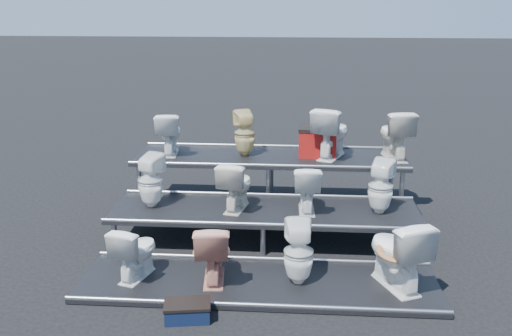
# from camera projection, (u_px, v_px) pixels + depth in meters

# --- Properties ---
(ground) EXTENTS (80.00, 80.00, 0.00)m
(ground) POSITION_uv_depth(u_px,v_px,m) (265.00, 240.00, 7.96)
(ground) COLOR black
(ground) RESTS_ON ground
(tier_front) EXTENTS (4.20, 1.20, 0.06)m
(tier_front) POSITION_uv_depth(u_px,v_px,m) (259.00, 283.00, 6.71)
(tier_front) COLOR black
(tier_front) RESTS_ON ground
(tier_mid) EXTENTS (4.20, 1.20, 0.46)m
(tier_mid) POSITION_uv_depth(u_px,v_px,m) (265.00, 225.00, 7.89)
(tier_mid) COLOR black
(tier_mid) RESTS_ON ground
(tier_back) EXTENTS (4.20, 1.20, 0.86)m
(tier_back) POSITION_uv_depth(u_px,v_px,m) (270.00, 182.00, 9.07)
(tier_back) COLOR black
(tier_back) RESTS_ON ground
(toilet_0) EXTENTS (0.54, 0.73, 0.66)m
(toilet_0) POSITION_uv_depth(u_px,v_px,m) (135.00, 251.00, 6.71)
(toilet_0) COLOR white
(toilet_0) RESTS_ON tier_front
(toilet_1) EXTENTS (0.47, 0.75, 0.73)m
(toilet_1) POSITION_uv_depth(u_px,v_px,m) (213.00, 251.00, 6.63)
(toilet_1) COLOR tan
(toilet_1) RESTS_ON tier_front
(toilet_2) EXTENTS (0.37, 0.38, 0.76)m
(toilet_2) POSITION_uv_depth(u_px,v_px,m) (299.00, 252.00, 6.56)
(toilet_2) COLOR white
(toilet_2) RESTS_ON tier_front
(toilet_3) EXTENTS (0.77, 0.95, 0.85)m
(toilet_3) POSITION_uv_depth(u_px,v_px,m) (397.00, 252.00, 6.47)
(toilet_3) COLOR white
(toilet_3) RESTS_ON tier_front
(toilet_4) EXTENTS (0.44, 0.45, 0.75)m
(toilet_4) POSITION_uv_depth(u_px,v_px,m) (150.00, 181.00, 7.83)
(toilet_4) COLOR white
(toilet_4) RESTS_ON tier_mid
(toilet_5) EXTENTS (0.51, 0.74, 0.69)m
(toilet_5) POSITION_uv_depth(u_px,v_px,m) (236.00, 185.00, 7.75)
(toilet_5) COLOR silver
(toilet_5) RESTS_ON tier_mid
(toilet_6) EXTENTS (0.38, 0.65, 0.65)m
(toilet_6) POSITION_uv_depth(u_px,v_px,m) (307.00, 188.00, 7.69)
(toilet_6) COLOR white
(toilet_6) RESTS_ON tier_mid
(toilet_7) EXTENTS (0.44, 0.44, 0.74)m
(toilet_7) POSITION_uv_depth(u_px,v_px,m) (381.00, 187.00, 7.61)
(toilet_7) COLOR white
(toilet_7) RESTS_ON tier_mid
(toilet_8) EXTENTS (0.44, 0.69, 0.67)m
(toilet_8) POSITION_uv_depth(u_px,v_px,m) (169.00, 133.00, 8.96)
(toilet_8) COLOR white
(toilet_8) RESTS_ON tier_back
(toilet_9) EXTENTS (0.42, 0.42, 0.71)m
(toilet_9) POSITION_uv_depth(u_px,v_px,m) (245.00, 133.00, 8.87)
(toilet_9) COLOR #D0BE7E
(toilet_9) RESTS_ON tier_back
(toilet_10) EXTENTS (0.71, 0.89, 0.80)m
(toilet_10) POSITION_uv_depth(u_px,v_px,m) (331.00, 132.00, 8.77)
(toilet_10) COLOR white
(toilet_10) RESTS_ON tier_back
(toilet_11) EXTENTS (0.56, 0.81, 0.76)m
(toilet_11) POSITION_uv_depth(u_px,v_px,m) (395.00, 134.00, 8.70)
(toilet_11) COLOR silver
(toilet_11) RESTS_ON tier_back
(red_crate) EXTENTS (0.61, 0.51, 0.41)m
(red_crate) POSITION_uv_depth(u_px,v_px,m) (318.00, 143.00, 8.91)
(red_crate) COLOR maroon
(red_crate) RESTS_ON tier_back
(step_stool) EXTENTS (0.50, 0.35, 0.17)m
(step_stool) POSITION_uv_depth(u_px,v_px,m) (187.00, 312.00, 5.99)
(step_stool) COLOR black
(step_stool) RESTS_ON ground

